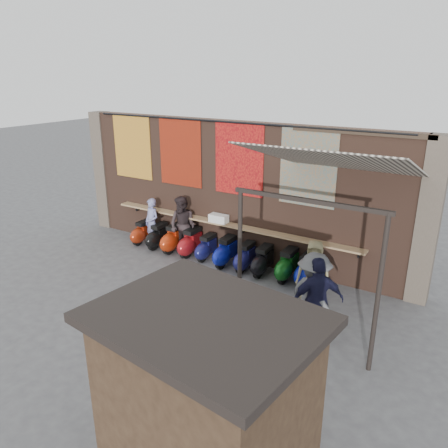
% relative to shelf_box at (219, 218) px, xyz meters
% --- Properties ---
extents(ground, '(70.00, 70.00, 0.00)m').
position_rel_shelf_box_xyz_m(ground, '(0.25, -2.30, -1.24)').
color(ground, '#474749').
rests_on(ground, ground).
extents(brick_wall, '(10.00, 0.40, 4.00)m').
position_rel_shelf_box_xyz_m(brick_wall, '(0.25, 0.40, 0.76)').
color(brick_wall, brown).
rests_on(brick_wall, ground).
extents(pier_left, '(0.50, 0.50, 4.00)m').
position_rel_shelf_box_xyz_m(pier_left, '(-4.95, 0.40, 0.76)').
color(pier_left, '#4C4238').
rests_on(pier_left, ground).
extents(pier_right, '(0.50, 0.50, 4.00)m').
position_rel_shelf_box_xyz_m(pier_right, '(5.45, 0.40, 0.76)').
color(pier_right, '#4C4238').
rests_on(pier_right, ground).
extents(eating_counter, '(8.00, 0.32, 0.05)m').
position_rel_shelf_box_xyz_m(eating_counter, '(0.25, 0.03, -0.14)').
color(eating_counter, '#9E7A51').
rests_on(eating_counter, brick_wall).
extents(shelf_box, '(0.55, 0.27, 0.23)m').
position_rel_shelf_box_xyz_m(shelf_box, '(0.00, 0.00, 0.00)').
color(shelf_box, white).
rests_on(shelf_box, eating_counter).
extents(tapestry_redgold, '(1.50, 0.02, 2.00)m').
position_rel_shelf_box_xyz_m(tapestry_redgold, '(-3.35, 0.18, 1.76)').
color(tapestry_redgold, '#9C2E16').
rests_on(tapestry_redgold, brick_wall).
extents(tapestry_sun, '(1.50, 0.02, 2.00)m').
position_rel_shelf_box_xyz_m(tapestry_sun, '(-1.45, 0.18, 1.76)').
color(tapestry_sun, red).
rests_on(tapestry_sun, brick_wall).
extents(tapestry_orange, '(1.50, 0.02, 2.00)m').
position_rel_shelf_box_xyz_m(tapestry_orange, '(0.55, 0.18, 1.76)').
color(tapestry_orange, red).
rests_on(tapestry_orange, brick_wall).
extents(tapestry_multi, '(1.50, 0.02, 2.00)m').
position_rel_shelf_box_xyz_m(tapestry_multi, '(2.55, 0.18, 1.76)').
color(tapestry_multi, '#246F85').
rests_on(tapestry_multi, brick_wall).
extents(hang_rail, '(9.50, 0.06, 0.06)m').
position_rel_shelf_box_xyz_m(hang_rail, '(0.25, 0.17, 2.74)').
color(hang_rail, black).
rests_on(hang_rail, brick_wall).
extents(scooter_stool_0, '(0.34, 0.77, 0.73)m').
position_rel_shelf_box_xyz_m(scooter_stool_0, '(-2.73, -0.29, -0.88)').
color(scooter_stool_0, '#96260D').
rests_on(scooter_stool_0, ground).
extents(scooter_stool_1, '(0.36, 0.81, 0.77)m').
position_rel_shelf_box_xyz_m(scooter_stool_1, '(-2.05, -0.32, -0.86)').
color(scooter_stool_1, black).
rests_on(scooter_stool_1, ground).
extents(scooter_stool_2, '(0.40, 0.89, 0.85)m').
position_rel_shelf_box_xyz_m(scooter_stool_2, '(-1.44, -0.30, -0.82)').
color(scooter_stool_2, '#AE2B0D').
rests_on(scooter_stool_2, ground).
extents(scooter_stool_3, '(0.40, 0.88, 0.84)m').
position_rel_shelf_box_xyz_m(scooter_stool_3, '(-0.81, -0.28, -0.82)').
color(scooter_stool_3, maroon).
rests_on(scooter_stool_3, ground).
extents(scooter_stool_4, '(0.35, 0.78, 0.74)m').
position_rel_shelf_box_xyz_m(scooter_stool_4, '(-0.25, -0.28, -0.87)').
color(scooter_stool_4, '#131548').
rests_on(scooter_stool_4, ground).
extents(scooter_stool_5, '(0.39, 0.88, 0.83)m').
position_rel_shelf_box_xyz_m(scooter_stool_5, '(0.45, -0.33, -0.83)').
color(scooter_stool_5, '#0E198E').
rests_on(scooter_stool_5, ground).
extents(scooter_stool_6, '(0.37, 0.82, 0.78)m').
position_rel_shelf_box_xyz_m(scooter_stool_6, '(1.08, -0.31, -0.85)').
color(scooter_stool_6, navy).
rests_on(scooter_stool_6, ground).
extents(scooter_stool_7, '(0.38, 0.84, 0.80)m').
position_rel_shelf_box_xyz_m(scooter_stool_7, '(1.62, -0.32, -0.84)').
color(scooter_stool_7, black).
rests_on(scooter_stool_7, ground).
extents(scooter_stool_8, '(0.40, 0.88, 0.84)m').
position_rel_shelf_box_xyz_m(scooter_stool_8, '(2.32, -0.26, -0.82)').
color(scooter_stool_8, '#0F4E16').
rests_on(scooter_stool_8, ground).
extents(scooter_stool_9, '(0.39, 0.87, 0.83)m').
position_rel_shelf_box_xyz_m(scooter_stool_9, '(2.85, -0.26, -0.83)').
color(scooter_stool_9, '#0D1891').
rests_on(scooter_stool_9, ground).
extents(diner_left, '(0.65, 0.51, 1.56)m').
position_rel_shelf_box_xyz_m(diner_left, '(-2.29, -0.30, -0.46)').
color(diner_left, '#7D81B7').
rests_on(diner_left, ground).
extents(diner_right, '(0.88, 0.69, 1.80)m').
position_rel_shelf_box_xyz_m(diner_right, '(-1.09, -0.30, -0.34)').
color(diner_right, '#2C2224').
rests_on(diner_right, ground).
extents(shopper_navy, '(1.14, 1.08, 1.89)m').
position_rel_shelf_box_xyz_m(shopper_navy, '(3.97, -2.61, -0.30)').
color(shopper_navy, black).
rests_on(shopper_navy, ground).
extents(shopper_grey, '(1.40, 1.19, 1.88)m').
position_rel_shelf_box_xyz_m(shopper_grey, '(3.81, -2.42, -0.30)').
color(shopper_grey, '#525457').
rests_on(shopper_grey, ground).
extents(shopper_tan, '(0.90, 0.71, 1.61)m').
position_rel_shelf_box_xyz_m(shopper_tan, '(3.33, -1.11, -0.44)').
color(shopper_tan, '#877F56').
rests_on(shopper_tan, ground).
extents(market_stall, '(2.52, 2.02, 2.52)m').
position_rel_shelf_box_xyz_m(market_stall, '(3.93, -6.50, 0.02)').
color(market_stall, black).
rests_on(market_stall, ground).
extents(stall_roof, '(2.83, 2.31, 0.12)m').
position_rel_shelf_box_xyz_m(stall_roof, '(3.93, -6.50, 1.34)').
color(stall_roof, black).
rests_on(stall_roof, market_stall).
extents(stall_sign, '(1.20, 0.19, 0.50)m').
position_rel_shelf_box_xyz_m(stall_sign, '(4.04, -5.60, 0.59)').
color(stall_sign, gold).
rests_on(stall_sign, market_stall).
extents(stall_shelf, '(1.93, 0.34, 0.06)m').
position_rel_shelf_box_xyz_m(stall_shelf, '(4.04, -5.60, -0.32)').
color(stall_shelf, '#473321').
rests_on(stall_shelf, market_stall).
extents(awning_canvas, '(3.20, 3.28, 0.97)m').
position_rel_shelf_box_xyz_m(awning_canvas, '(3.75, -1.40, 2.31)').
color(awning_canvas, beige).
rests_on(awning_canvas, brick_wall).
extents(awning_ledger, '(3.30, 0.08, 0.12)m').
position_rel_shelf_box_xyz_m(awning_ledger, '(3.75, 0.19, 2.71)').
color(awning_ledger, '#33261C').
rests_on(awning_ledger, brick_wall).
extents(awning_header, '(3.00, 0.08, 0.08)m').
position_rel_shelf_box_xyz_m(awning_header, '(3.75, -2.90, 1.84)').
color(awning_header, black).
rests_on(awning_header, awning_post_left).
extents(awning_post_left, '(0.09, 0.09, 3.10)m').
position_rel_shelf_box_xyz_m(awning_post_left, '(2.35, -2.90, 0.31)').
color(awning_post_left, black).
rests_on(awning_post_left, ground).
extents(awning_post_right, '(0.09, 0.09, 3.10)m').
position_rel_shelf_box_xyz_m(awning_post_right, '(5.15, -2.90, 0.31)').
color(awning_post_right, black).
rests_on(awning_post_right, ground).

